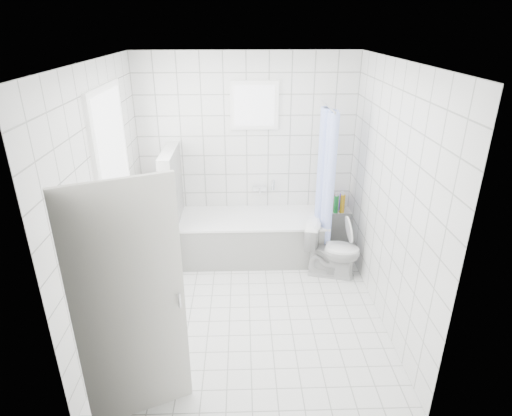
{
  "coord_description": "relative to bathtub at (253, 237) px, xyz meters",
  "views": [
    {
      "loc": [
        -0.05,
        -3.9,
        2.92
      ],
      "look_at": [
        0.08,
        0.35,
        1.05
      ],
      "focal_mm": 30.0,
      "sensor_mm": 36.0,
      "label": 1
    }
  ],
  "objects": [
    {
      "name": "ground",
      "position": [
        -0.07,
        -1.12,
        -0.29
      ],
      "size": [
        3.0,
        3.0,
        0.0
      ],
      "primitive_type": "plane",
      "color": "white",
      "rests_on": "ground"
    },
    {
      "name": "ceiling",
      "position": [
        -0.07,
        -1.12,
        2.31
      ],
      "size": [
        3.0,
        3.0,
        0.0
      ],
      "primitive_type": "plane",
      "rotation": [
        3.14,
        0.0,
        0.0
      ],
      "color": "white",
      "rests_on": "ground"
    },
    {
      "name": "wall_back",
      "position": [
        -0.07,
        0.38,
        1.01
      ],
      "size": [
        2.8,
        0.02,
        2.6
      ],
      "primitive_type": "cube",
      "color": "white",
      "rests_on": "ground"
    },
    {
      "name": "wall_front",
      "position": [
        -0.07,
        -2.62,
        1.01
      ],
      "size": [
        2.8,
        0.02,
        2.6
      ],
      "primitive_type": "cube",
      "color": "white",
      "rests_on": "ground"
    },
    {
      "name": "wall_left",
      "position": [
        -1.47,
        -1.12,
        1.01
      ],
      "size": [
        0.02,
        3.0,
        2.6
      ],
      "primitive_type": "cube",
      "color": "white",
      "rests_on": "ground"
    },
    {
      "name": "wall_right",
      "position": [
        1.33,
        -1.12,
        1.01
      ],
      "size": [
        0.02,
        3.0,
        2.6
      ],
      "primitive_type": "cube",
      "color": "white",
      "rests_on": "ground"
    },
    {
      "name": "window_left",
      "position": [
        -1.42,
        -0.82,
        1.31
      ],
      "size": [
        0.01,
        0.9,
        1.4
      ],
      "primitive_type": "cube",
      "color": "white",
      "rests_on": "wall_left"
    },
    {
      "name": "window_back",
      "position": [
        0.03,
        0.33,
        1.66
      ],
      "size": [
        0.5,
        0.01,
        0.5
      ],
      "primitive_type": "cube",
      "color": "white",
      "rests_on": "wall_back"
    },
    {
      "name": "window_sill",
      "position": [
        -1.38,
        -0.82,
        0.57
      ],
      "size": [
        0.18,
        1.02,
        0.08
      ],
      "primitive_type": "cube",
      "color": "white",
      "rests_on": "wall_left"
    },
    {
      "name": "door",
      "position": [
        -0.95,
        -2.45,
        0.71
      ],
      "size": [
        0.75,
        0.35,
        2.0
      ],
      "primitive_type": "cube",
      "rotation": [
        0.0,
        0.0,
        -1.17
      ],
      "color": "silver",
      "rests_on": "ground"
    },
    {
      "name": "bathtub",
      "position": [
        0.0,
        0.0,
        0.0
      ],
      "size": [
        1.89,
        0.77,
        0.58
      ],
      "color": "white",
      "rests_on": "ground"
    },
    {
      "name": "partition_wall",
      "position": [
        -1.01,
        -0.05,
        0.46
      ],
      "size": [
        0.15,
        0.85,
        1.5
      ],
      "primitive_type": "cube",
      "color": "white",
      "rests_on": "ground"
    },
    {
      "name": "tiled_ledge",
      "position": [
        1.13,
        0.25,
        -0.02
      ],
      "size": [
        0.4,
        0.24,
        0.55
      ],
      "primitive_type": "cube",
      "color": "white",
      "rests_on": "ground"
    },
    {
      "name": "toilet",
      "position": [
        0.96,
        -0.47,
        0.05
      ],
      "size": [
        0.75,
        0.54,
        0.68
      ],
      "primitive_type": "imported",
      "rotation": [
        0.0,
        0.0,
        1.31
      ],
      "color": "white",
      "rests_on": "ground"
    },
    {
      "name": "curtain_rod",
      "position": [
        0.88,
        -0.02,
        1.71
      ],
      "size": [
        0.02,
        0.8,
        0.02
      ],
      "primitive_type": "cylinder",
      "rotation": [
        1.57,
        0.0,
        0.0
      ],
      "color": "silver",
      "rests_on": "wall_back"
    },
    {
      "name": "shower_curtain",
      "position": [
        0.88,
        -0.16,
        0.81
      ],
      "size": [
        0.14,
        0.48,
        1.78
      ],
      "primitive_type": null,
      "color": "#5673FC",
      "rests_on": "curtain_rod"
    },
    {
      "name": "tub_faucet",
      "position": [
        0.1,
        0.33,
        0.56
      ],
      "size": [
        0.18,
        0.06,
        0.06
      ],
      "primitive_type": "cube",
      "color": "silver",
      "rests_on": "wall_back"
    },
    {
      "name": "sill_bottles",
      "position": [
        -1.37,
        -1.0,
        0.74
      ],
      "size": [
        0.18,
        0.79,
        0.33
      ],
      "color": "pink",
      "rests_on": "window_sill"
    },
    {
      "name": "ledge_bottles",
      "position": [
        1.16,
        0.21,
        0.38
      ],
      "size": [
        0.18,
        0.15,
        0.25
      ],
      "color": "#281AD7",
      "rests_on": "tiled_ledge"
    }
  ]
}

